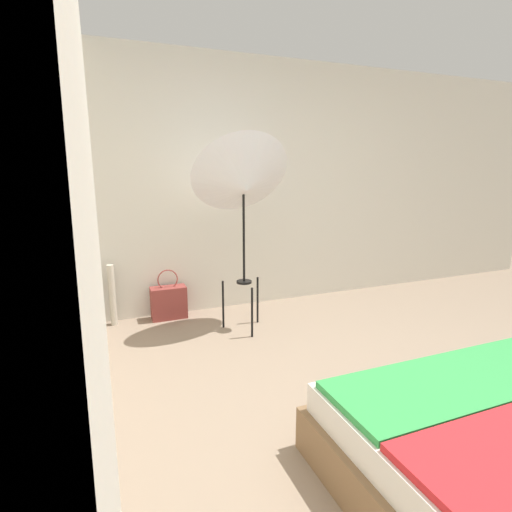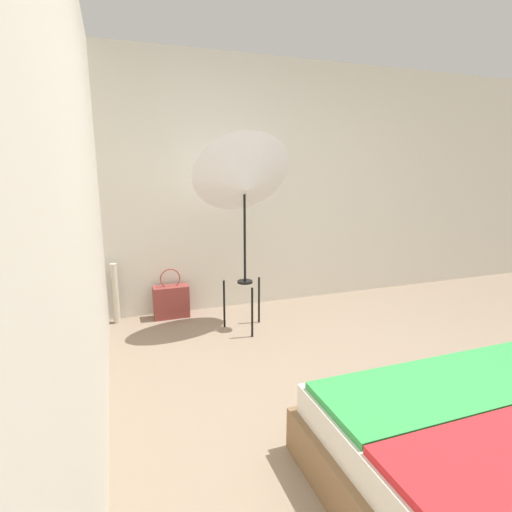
# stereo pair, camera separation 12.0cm
# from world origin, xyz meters

# --- Properties ---
(ground_plane) EXTENTS (14.00, 14.00, 0.00)m
(ground_plane) POSITION_xyz_m (0.00, 0.00, 0.00)
(ground_plane) COLOR gray
(wall_back) EXTENTS (8.00, 0.05, 2.60)m
(wall_back) POSITION_xyz_m (0.00, 2.45, 1.30)
(wall_back) COLOR beige
(wall_back) RESTS_ON ground_plane
(wall_side_left) EXTENTS (0.05, 8.00, 2.60)m
(wall_side_left) POSITION_xyz_m (-1.75, 1.00, 1.30)
(wall_side_left) COLOR beige
(wall_side_left) RESTS_ON ground_plane
(photo_umbrella) EXTENTS (0.89, 0.74, 1.79)m
(photo_umbrella) POSITION_xyz_m (-0.51, 1.76, 1.36)
(photo_umbrella) COLOR black
(photo_umbrella) RESTS_ON ground_plane
(tote_bag) EXTENTS (0.35, 0.16, 0.51)m
(tote_bag) POSITION_xyz_m (-1.12, 2.30, 0.17)
(tote_bag) COLOR brown
(tote_bag) RESTS_ON ground_plane
(paper_roll) EXTENTS (0.06, 0.06, 0.60)m
(paper_roll) POSITION_xyz_m (-1.65, 2.32, 0.30)
(paper_roll) COLOR beige
(paper_roll) RESTS_ON ground_plane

